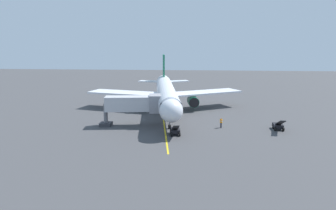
% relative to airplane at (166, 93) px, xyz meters
% --- Properties ---
extents(ground_plane, '(220.00, 220.00, 0.00)m').
position_rel_airplane_xyz_m(ground_plane, '(-0.26, -0.21, -4.00)').
color(ground_plane, '#424244').
extents(apron_lead_in_line, '(5.65, 39.67, 0.01)m').
position_rel_airplane_xyz_m(apron_lead_in_line, '(-0.04, 6.28, -4.00)').
color(apron_lead_in_line, yellow).
rests_on(apron_lead_in_line, ground).
extents(airplane, '(34.49, 40.31, 11.50)m').
position_rel_airplane_xyz_m(airplane, '(0.00, 0.00, 0.00)').
color(airplane, silver).
rests_on(airplane, ground).
extents(jet_bridge, '(11.52, 4.28, 5.40)m').
position_rel_airplane_xyz_m(jet_bridge, '(3.79, 11.90, -0.24)').
color(jet_bridge, '#B7B7BC').
rests_on(jet_bridge, ground).
extents(ground_crew_marshaller, '(0.47, 0.42, 1.71)m').
position_rel_airplane_xyz_m(ground_crew_marshaller, '(-10.56, 12.28, -3.12)').
color(ground_crew_marshaller, '#23232D').
rests_on(ground_crew_marshaller, ground).
extents(belt_loader_near_nose, '(1.85, 4.69, 2.32)m').
position_rel_airplane_xyz_m(belt_loader_near_nose, '(-3.03, 17.18, -3.29)').
color(belt_loader_near_nose, black).
rests_on(belt_loader_near_nose, ground).
extents(belt_loader_portside, '(1.65, 4.63, 2.32)m').
position_rel_airplane_xyz_m(belt_loader_portside, '(-19.95, 12.71, -3.29)').
color(belt_loader_portside, black).
rests_on(belt_loader_portside, ground).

